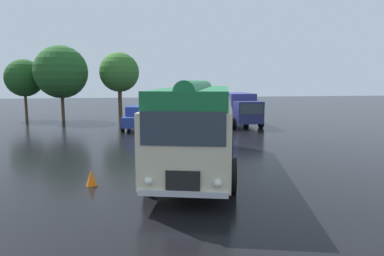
{
  "coord_description": "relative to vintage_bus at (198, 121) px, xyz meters",
  "views": [
    {
      "loc": [
        -1.74,
        -13.3,
        3.47
      ],
      "look_at": [
        0.8,
        1.52,
        1.4
      ],
      "focal_mm": 32.0,
      "sensor_mm": 36.0,
      "label": 1
    }
  ],
  "objects": [
    {
      "name": "traffic_cone",
      "position": [
        -3.98,
        -1.81,
        -1.62
      ],
      "size": [
        0.36,
        0.36,
        0.55
      ],
      "primitive_type": "cone",
      "color": "orange",
      "rests_on": "ground"
    },
    {
      "name": "tree_far_left",
      "position": [
        -12.18,
        19.77,
        1.88
      ],
      "size": [
        3.34,
        3.34,
        5.41
      ],
      "color": "#4C3823",
      "rests_on": "ground"
    },
    {
      "name": "tree_left_of_centre",
      "position": [
        -8.86,
        18.52,
        2.42
      ],
      "size": [
        4.61,
        4.61,
        6.57
      ],
      "color": "#4C3823",
      "rests_on": "ground"
    },
    {
      "name": "vintage_bus",
      "position": [
        0.0,
        0.0,
        0.0
      ],
      "size": [
        5.06,
        10.38,
        3.49
      ],
      "color": "beige",
      "rests_on": "ground"
    },
    {
      "name": "car_mid_left",
      "position": [
        0.37,
        12.37,
        -1.05
      ],
      "size": [
        2.13,
        4.28,
        1.66
      ],
      "color": "navy",
      "rests_on": "ground"
    },
    {
      "name": "box_van",
      "position": [
        5.79,
        12.84,
        -0.53
      ],
      "size": [
        2.4,
        5.8,
        2.5
      ],
      "color": "navy",
      "rests_on": "ground"
    },
    {
      "name": "tree_centre",
      "position": [
        -3.63,
        19.11,
        2.42
      ],
      "size": [
        3.6,
        3.6,
        6.08
      ],
      "color": "#4C3823",
      "rests_on": "ground"
    },
    {
      "name": "car_mid_right",
      "position": [
        3.35,
        12.1,
        -1.05
      ],
      "size": [
        2.25,
        4.34,
        1.66
      ],
      "color": "navy",
      "rests_on": "ground"
    },
    {
      "name": "car_near_left",
      "position": [
        -2.25,
        11.75,
        -1.05
      ],
      "size": [
        2.38,
        4.39,
        1.66
      ],
      "color": "navy",
      "rests_on": "ground"
    },
    {
      "name": "ground_plane",
      "position": [
        -0.8,
        -0.01,
        -1.89
      ],
      "size": [
        120.0,
        120.0,
        0.0
      ],
      "primitive_type": "plane",
      "color": "black"
    }
  ]
}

